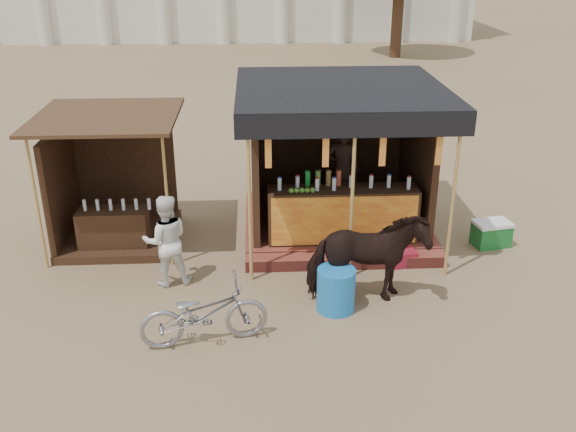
# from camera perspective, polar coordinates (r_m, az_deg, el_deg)

# --- Properties ---
(ground) EXTENTS (120.00, 120.00, 0.00)m
(ground) POSITION_cam_1_polar(r_m,az_deg,el_deg) (9.23, 0.53, -10.30)
(ground) COLOR #846B4C
(ground) RESTS_ON ground
(main_stall) EXTENTS (3.60, 3.61, 2.78)m
(main_stall) POSITION_cam_1_polar(r_m,az_deg,el_deg) (11.84, 4.43, 3.22)
(main_stall) COLOR maroon
(main_stall) RESTS_ON ground
(secondary_stall) EXTENTS (2.40, 2.40, 2.38)m
(secondary_stall) POSITION_cam_1_polar(r_m,az_deg,el_deg) (12.00, -15.72, 1.73)
(secondary_stall) COLOR #3A2415
(secondary_stall) RESTS_ON ground
(cow) EXTENTS (1.81, 0.94, 1.48)m
(cow) POSITION_cam_1_polar(r_m,az_deg,el_deg) (9.62, 7.00, -3.85)
(cow) COLOR black
(cow) RESTS_ON ground
(motorbike) EXTENTS (1.83, 0.93, 0.92)m
(motorbike) POSITION_cam_1_polar(r_m,az_deg,el_deg) (8.86, -7.48, -8.57)
(motorbike) COLOR gray
(motorbike) RESTS_ON ground
(bystander) EXTENTS (0.83, 0.70, 1.51)m
(bystander) POSITION_cam_1_polar(r_m,az_deg,el_deg) (10.26, -10.79, -2.16)
(bystander) COLOR white
(bystander) RESTS_ON ground
(blue_barrel) EXTENTS (0.73, 0.73, 0.66)m
(blue_barrel) POSITION_cam_1_polar(r_m,az_deg,el_deg) (9.61, 4.29, -6.55)
(blue_barrel) COLOR blue
(blue_barrel) RESTS_ON ground
(red_crate) EXTENTS (0.50, 0.51, 0.27)m
(red_crate) POSITION_cam_1_polar(r_m,az_deg,el_deg) (11.13, 10.03, -3.53)
(red_crate) COLOR maroon
(red_crate) RESTS_ON ground
(cooler) EXTENTS (0.71, 0.55, 0.46)m
(cooler) POSITION_cam_1_polar(r_m,az_deg,el_deg) (12.12, 17.62, -1.48)
(cooler) COLOR #176829
(cooler) RESTS_ON ground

